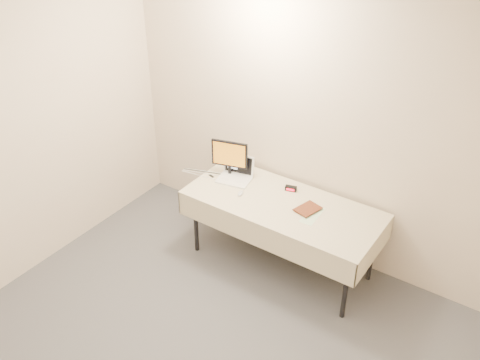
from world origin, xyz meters
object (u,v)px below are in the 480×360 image
Objects in this scene: table at (283,208)px; book at (302,196)px; monitor at (230,156)px; laptop at (236,173)px.

table is 8.17× the size of book.
monitor is (-0.70, 0.13, 0.28)m from table.
table is 0.76m from monitor.
book reaches higher than table.
monitor is at bearing 169.52° from table.
laptop is 0.78m from book.
table is 4.90× the size of monitor.
monitor is at bearing 157.67° from laptop.
monitor is (-0.09, 0.02, 0.17)m from laptop.
laptop is at bearing -169.56° from book.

